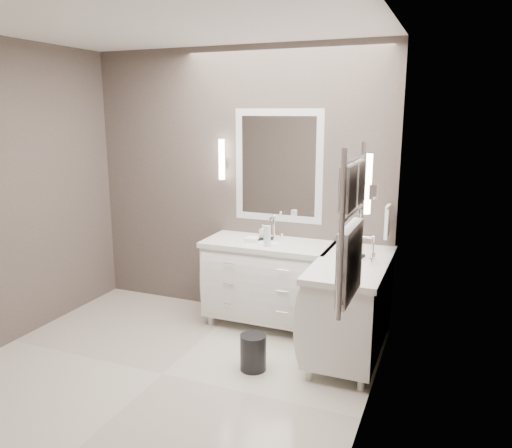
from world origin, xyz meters
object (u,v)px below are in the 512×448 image
at_px(vanity_back, 268,278).
at_px(waste_bin, 253,352).
at_px(towel_ladder, 351,236).
at_px(vanity_right, 351,302).

height_order(vanity_back, waste_bin, vanity_back).
relative_size(vanity_back, waste_bin, 4.12).
distance_m(vanity_back, waste_bin, 0.96).
bearing_deg(towel_ladder, vanity_right, 99.84).
bearing_deg(vanity_back, waste_bin, -77.15).
distance_m(vanity_back, vanity_right, 0.93).
height_order(towel_ladder, waste_bin, towel_ladder).
height_order(vanity_right, waste_bin, vanity_right).
height_order(vanity_back, vanity_right, same).
xyz_separation_m(vanity_right, towel_ladder, (0.23, -1.30, 0.91)).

